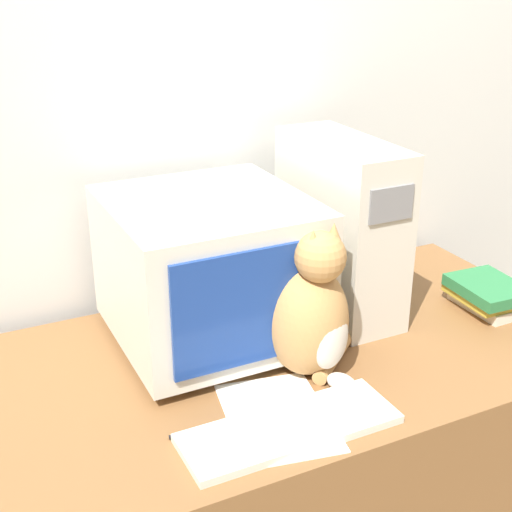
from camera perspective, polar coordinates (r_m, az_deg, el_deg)
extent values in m
cube|color=silver|center=(1.96, -5.28, 11.06)|extent=(7.00, 0.05, 2.50)
cube|color=brown|center=(1.97, 0.89, -17.49)|extent=(1.66, 0.81, 0.76)
cube|color=beige|center=(1.82, -3.65, -6.21)|extent=(0.32, 0.28, 0.02)
cube|color=beige|center=(1.74, -3.81, -0.89)|extent=(0.46, 0.47, 0.34)
cube|color=navy|center=(1.54, -0.35, -4.17)|extent=(0.37, 0.01, 0.27)
cube|color=beige|center=(1.90, 6.73, 2.34)|extent=(0.17, 0.42, 0.47)
cube|color=slate|center=(1.69, 10.79, 4.09)|extent=(0.12, 0.01, 0.08)
cube|color=silver|center=(1.49, 2.71, -13.61)|extent=(0.46, 0.16, 0.02)
cube|color=beige|center=(1.49, 2.72, -13.29)|extent=(0.41, 0.12, 0.00)
ellipsoid|color=#B7844C|center=(1.63, 4.07, -5.09)|extent=(0.24, 0.24, 0.27)
ellipsoid|color=beige|center=(1.60, 5.97, -6.61)|extent=(0.11, 0.08, 0.15)
sphere|color=#B7844C|center=(1.54, 5.17, -0.06)|extent=(0.14, 0.14, 0.11)
cone|color=#B7844C|center=(1.50, 4.60, 1.27)|extent=(0.04, 0.04, 0.04)
cone|color=#B7844C|center=(1.55, 6.25, 1.90)|extent=(0.04, 0.04, 0.04)
ellipsoid|color=beige|center=(1.62, 6.87, -10.03)|extent=(0.07, 0.09, 0.04)
cylinder|color=#B7844C|center=(1.73, 6.37, -7.80)|extent=(0.20, 0.18, 0.03)
cube|color=beige|center=(2.06, 18.00, -3.60)|extent=(0.12, 0.19, 0.03)
cube|color=gold|center=(2.04, 17.83, -2.99)|extent=(0.16, 0.19, 0.02)
cube|color=#28703D|center=(2.02, 18.11, -2.46)|extent=(0.17, 0.21, 0.03)
cylinder|color=black|center=(1.50, -4.10, -13.76)|extent=(0.15, 0.03, 0.01)
cube|color=white|center=(1.54, 1.73, -12.74)|extent=(0.26, 0.33, 0.00)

